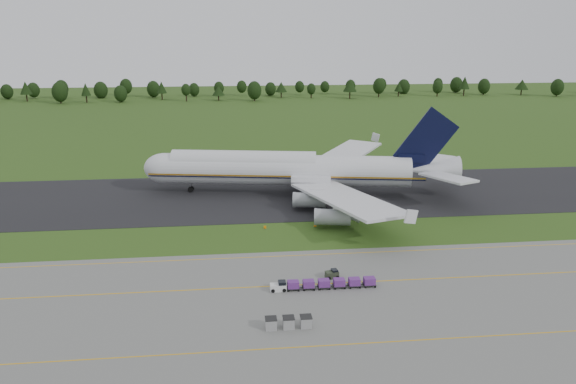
{
  "coord_description": "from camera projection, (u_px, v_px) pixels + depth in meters",
  "views": [
    {
      "loc": [
        -5.65,
        -102.89,
        39.4
      ],
      "look_at": [
        5.57,
        2.0,
        8.47
      ],
      "focal_mm": 35.0,
      "sensor_mm": 36.0,
      "label": 1
    }
  ],
  "objects": [
    {
      "name": "ground",
      "position": [
        261.0,
        237.0,
        109.84
      ],
      "size": [
        600.0,
        600.0,
        0.0
      ],
      "primitive_type": "plane",
      "color": "#2B4B16",
      "rests_on": "ground"
    },
    {
      "name": "uld_row",
      "position": [
        289.0,
        322.0,
        76.34
      ],
      "size": [
        6.41,
        1.61,
        1.59
      ],
      "color": "gray",
      "rests_on": "apron"
    },
    {
      "name": "edge_markers",
      "position": [
        290.0,
        226.0,
        115.0
      ],
      "size": [
        10.87,
        0.3,
        0.6
      ],
      "color": "orange",
      "rests_on": "ground"
    },
    {
      "name": "aircraft",
      "position": [
        292.0,
        169.0,
        136.85
      ],
      "size": [
        78.09,
        74.73,
        21.84
      ],
      "color": "silver",
      "rests_on": "ground"
    },
    {
      "name": "taxiway",
      "position": [
        254.0,
        196.0,
        136.54
      ],
      "size": [
        300.0,
        40.0,
        0.08
      ],
      "primitive_type": "cube",
      "color": "black",
      "rests_on": "ground"
    },
    {
      "name": "tree_line",
      "position": [
        270.0,
        88.0,
        321.11
      ],
      "size": [
        524.37,
        23.14,
        11.57
      ],
      "color": "black",
      "rests_on": "ground"
    },
    {
      "name": "baggage_train",
      "position": [
        322.0,
        284.0,
        87.91
      ],
      "size": [
        16.73,
        1.52,
        1.46
      ],
      "color": "silver",
      "rests_on": "apron"
    },
    {
      "name": "apron",
      "position": [
        276.0,
        325.0,
        77.39
      ],
      "size": [
        300.0,
        52.0,
        0.06
      ],
      "primitive_type": "cube",
      "color": "slate",
      "rests_on": "ground"
    },
    {
      "name": "utility_cart",
      "position": [
        332.0,
        275.0,
        91.67
      ],
      "size": [
        2.26,
        1.59,
        1.14
      ],
      "color": "#2F3726",
      "rests_on": "apron"
    },
    {
      "name": "apron_markings",
      "position": [
        272.0,
        301.0,
        84.07
      ],
      "size": [
        300.0,
        30.2,
        0.01
      ],
      "color": "#DB9F0C",
      "rests_on": "apron"
    }
  ]
}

